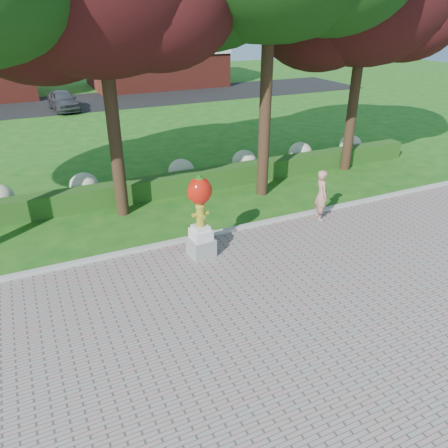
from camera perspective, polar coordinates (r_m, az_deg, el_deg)
name	(u,v)px	position (r m, az deg, el deg)	size (l,w,h in m)	color
ground	(250,285)	(11.92, 3.36, -7.94)	(100.00, 100.00, 0.00)	#175615
walkway	(346,389)	(9.44, 15.67, -20.06)	(40.00, 14.00, 0.04)	gray
curb	(206,235)	(14.20, -2.35, -1.50)	(40.00, 0.18, 0.15)	#ADADA5
lawn_hedge	(166,186)	(17.50, -7.53, 5.00)	(24.00, 0.70, 0.80)	#164012
hydrangea_row	(172,172)	(18.51, -6.85, 6.74)	(20.10, 1.10, 0.99)	beige
street	(82,103)	(37.52, -18.01, 14.85)	(50.00, 8.00, 0.02)	black
building_right	(155,50)	(44.62, -9.05, 21.56)	(12.00, 8.00, 6.40)	maroon
tree_far_right	(363,1)	(20.12, 17.71, 26.01)	(7.88, 6.72, 10.21)	black
hydrant_sculpture	(200,214)	(12.56, -3.11, 1.27)	(0.75, 0.75, 2.55)	gray
woman	(321,195)	(15.41, 12.59, 3.71)	(0.65, 0.43, 1.79)	tan
parked_car	(63,100)	(34.79, -20.27, 14.91)	(1.66, 4.14, 1.41)	#404247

